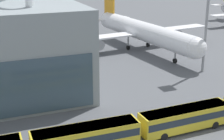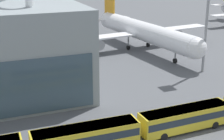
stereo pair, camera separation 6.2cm
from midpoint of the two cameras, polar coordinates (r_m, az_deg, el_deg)
The scene contains 3 objects.
airliner_at_gate_far at distance 85.29m, azimuth 4.71°, elevation 6.58°, with size 41.49×43.28×13.06m.
shuttle_bus_1 at distance 40.91m, azimuth -4.31°, elevation -10.96°, with size 12.84×3.01×3.10m.
shuttle_bus_2 at distance 46.30m, azimuth 12.11°, elevation -7.69°, with size 12.86×3.13×3.10m.
Camera 2 is at (-21.89, -29.75, 21.69)m, focal length 55.00 mm.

